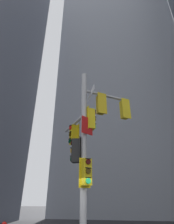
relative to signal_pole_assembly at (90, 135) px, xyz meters
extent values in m
cube|color=#9399A3|center=(1.69, 22.02, 15.26)|extent=(17.95, 17.95, 39.38)
cylinder|color=#B2B2B5|center=(-0.21, -0.30, -0.59)|extent=(0.26, 0.26, 7.68)
cylinder|color=#B2B2B5|center=(0.85, 0.43, 2.26)|extent=(2.20, 1.59, 0.14)
cylinder|color=#B2B2B5|center=(-0.94, 0.66, 0.90)|extent=(1.59, 2.01, 0.14)
cube|color=gold|center=(0.64, 0.06, 1.66)|extent=(0.41, 0.30, 1.14)
cube|color=gold|center=(0.53, 0.21, 1.66)|extent=(0.47, 0.47, 1.00)
cylinder|color=#360605|center=(0.42, 0.38, 2.01)|extent=(0.20, 0.16, 0.20)
cube|color=black|center=(0.42, 0.38, 2.13)|extent=(0.22, 0.18, 0.02)
cylinder|color=yellow|center=(0.42, 0.38, 1.66)|extent=(0.20, 0.16, 0.20)
cube|color=black|center=(0.42, 0.38, 1.78)|extent=(0.22, 0.18, 0.02)
cylinder|color=#06311C|center=(0.42, 0.38, 1.31)|extent=(0.20, 0.16, 0.20)
cube|color=black|center=(0.42, 0.38, 1.43)|extent=(0.22, 0.18, 0.02)
cube|color=yellow|center=(1.81, 0.87, 1.66)|extent=(0.41, 0.30, 1.14)
cube|color=yellow|center=(1.70, 1.02, 1.66)|extent=(0.47, 0.47, 1.00)
cylinder|color=#360605|center=(1.58, 1.19, 2.01)|extent=(0.20, 0.16, 0.20)
cube|color=black|center=(1.58, 1.19, 2.13)|extent=(0.22, 0.18, 0.02)
cylinder|color=yellow|center=(1.58, 1.19, 1.66)|extent=(0.20, 0.16, 0.20)
cube|color=black|center=(1.58, 1.19, 1.78)|extent=(0.22, 0.18, 0.02)
cylinder|color=#06311C|center=(1.58, 1.19, 1.31)|extent=(0.20, 0.16, 0.20)
cube|color=black|center=(1.58, 1.19, 1.43)|extent=(0.22, 0.18, 0.02)
cube|color=yellow|center=(-0.79, 0.77, 0.30)|extent=(0.32, 0.40, 1.14)
cube|color=yellow|center=(-0.94, 0.66, 0.30)|extent=(0.48, 0.48, 1.00)
cylinder|color=red|center=(-1.10, 0.54, 0.65)|extent=(0.17, 0.20, 0.20)
cube|color=black|center=(-1.11, 0.53, 0.77)|extent=(0.19, 0.22, 0.02)
cylinder|color=#3C2C06|center=(-1.10, 0.54, 0.30)|extent=(0.17, 0.20, 0.20)
cube|color=black|center=(-1.11, 0.53, 0.42)|extent=(0.19, 0.22, 0.02)
cylinder|color=#06311C|center=(-1.10, 0.54, -0.05)|extent=(0.17, 0.20, 0.20)
cube|color=black|center=(-1.11, 0.53, 0.07)|extent=(0.19, 0.22, 0.02)
cube|color=black|center=(-0.35, -0.31, -0.77)|extent=(0.05, 0.48, 1.14)
cube|color=black|center=(-0.54, -0.32, -0.77)|extent=(0.36, 0.36, 1.00)
cylinder|color=#360605|center=(-0.73, -0.33, -0.42)|extent=(0.07, 0.20, 0.20)
cube|color=black|center=(-0.74, -0.33, -0.30)|extent=(0.08, 0.22, 0.02)
cylinder|color=yellow|center=(-0.73, -0.33, -0.77)|extent=(0.07, 0.20, 0.20)
cube|color=black|center=(-0.74, -0.33, -0.65)|extent=(0.08, 0.22, 0.02)
cylinder|color=#06311C|center=(-0.73, -0.33, -1.12)|extent=(0.07, 0.20, 0.20)
cube|color=black|center=(-0.74, -0.33, -1.00)|extent=(0.08, 0.22, 0.02)
cube|color=yellow|center=(-0.09, -0.23, 0.74)|extent=(0.27, 0.43, 1.14)
cube|color=yellow|center=(0.08, -0.13, 0.74)|extent=(0.47, 0.47, 1.00)
cylinder|color=#360605|center=(0.25, -0.03, 1.09)|extent=(0.15, 0.20, 0.20)
cube|color=black|center=(0.25, -0.03, 1.21)|extent=(0.18, 0.23, 0.02)
cylinder|color=#3C2C06|center=(0.25, -0.03, 0.74)|extent=(0.15, 0.20, 0.20)
cube|color=black|center=(0.25, -0.03, 0.86)|extent=(0.18, 0.23, 0.02)
cylinder|color=#19C672|center=(0.25, -0.03, 0.39)|extent=(0.15, 0.20, 0.20)
cube|color=black|center=(0.25, -0.03, 0.51)|extent=(0.18, 0.23, 0.02)
cube|color=yellow|center=(-0.13, -0.42, -1.69)|extent=(0.42, 0.28, 1.14)
cube|color=yellow|center=(-0.03, -0.58, -1.69)|extent=(0.47, 0.47, 1.00)
cylinder|color=#360605|center=(0.08, -0.75, -1.34)|extent=(0.20, 0.16, 0.20)
cube|color=black|center=(0.08, -0.76, -1.22)|extent=(0.22, 0.18, 0.02)
cylinder|color=#3C2C06|center=(0.08, -0.75, -1.69)|extent=(0.20, 0.16, 0.20)
cube|color=black|center=(0.08, -0.76, -1.57)|extent=(0.22, 0.18, 0.02)
cylinder|color=#19C672|center=(0.08, -0.75, -2.04)|extent=(0.20, 0.16, 0.20)
cube|color=black|center=(0.08, -0.76, -1.92)|extent=(0.22, 0.18, 0.02)
cube|color=white|center=(0.11, -0.16, 2.16)|extent=(0.55, 1.17, 0.28)
cube|color=#19479E|center=(0.11, -0.16, 2.16)|extent=(0.53, 1.13, 0.24)
cube|color=red|center=(-0.03, -0.43, 0.32)|extent=(0.39, 0.53, 0.80)
cube|color=white|center=(-0.03, -0.43, 0.32)|extent=(0.36, 0.49, 0.76)
sphere|color=red|center=(-4.22, 1.00, -3.68)|extent=(0.23, 0.23, 0.23)
camera|label=1|loc=(1.45, -7.83, -2.70)|focal=29.17mm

